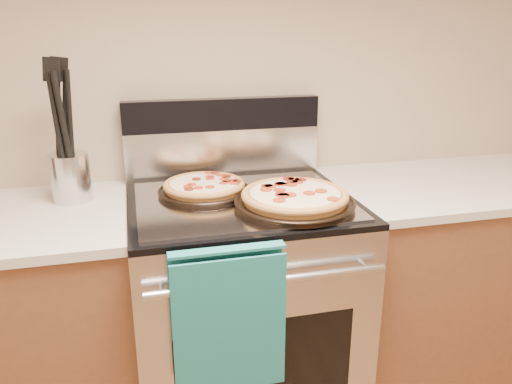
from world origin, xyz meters
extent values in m
plane|color=tan|center=(0.00, 2.00, 1.35)|extent=(4.00, 0.00, 4.00)
cube|color=#B7B7BC|center=(0.00, 1.65, 0.45)|extent=(0.76, 0.68, 0.90)
cube|color=black|center=(0.00, 1.31, 0.45)|extent=(0.56, 0.01, 0.40)
cube|color=black|center=(0.00, 1.65, 0.91)|extent=(0.76, 0.68, 0.02)
cube|color=silver|center=(0.00, 1.96, 1.01)|extent=(0.76, 0.06, 0.18)
cube|color=black|center=(0.00, 1.96, 1.16)|extent=(0.76, 0.06, 0.12)
cylinder|color=silver|center=(0.00, 1.27, 0.80)|extent=(0.70, 0.03, 0.03)
cube|color=gray|center=(0.00, 1.62, 0.92)|extent=(0.70, 0.55, 0.01)
cube|color=brown|center=(0.88, 1.68, 0.44)|extent=(1.00, 0.62, 0.88)
cube|color=beige|center=(0.88, 1.68, 0.90)|extent=(1.02, 0.64, 0.03)
cylinder|color=silver|center=(-0.56, 1.80, 0.99)|extent=(0.14, 0.14, 0.16)
camera|label=1|loc=(-0.34, 0.07, 1.48)|focal=35.00mm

